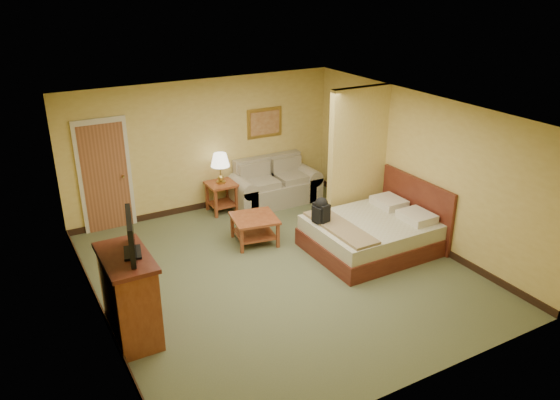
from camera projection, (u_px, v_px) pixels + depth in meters
floor at (279, 272)px, 8.73m from camera, size 6.00×6.00×0.00m
ceiling at (279, 112)px, 7.72m from camera, size 6.00×6.00×0.00m
back_wall at (205, 146)px, 10.64m from camera, size 5.50×0.02×2.60m
left_wall at (92, 237)px, 6.99m from camera, size 0.02×6.00×2.60m
right_wall at (417, 167)px, 9.47m from camera, size 0.02×6.00×2.60m
partition at (358, 158)px, 9.94m from camera, size 1.20×0.15×2.60m
door at (105, 176)px, 9.84m from camera, size 0.94×0.16×2.10m
baseboard at (208, 204)px, 11.11m from camera, size 5.50×0.02×0.12m
loveseat at (274, 188)px, 11.28m from camera, size 1.83×0.85×0.93m
side_table at (222, 193)px, 10.78m from camera, size 0.55×0.55×0.61m
table_lamp at (220, 161)px, 10.52m from camera, size 0.37×0.37×0.61m
coffee_table at (254, 224)px, 9.57m from camera, size 0.88×0.88×0.49m
wall_picture at (265, 123)px, 11.10m from camera, size 0.78×0.04×0.61m
dresser at (130, 296)px, 6.99m from camera, size 0.58×1.11×1.19m
tv at (131, 236)px, 6.71m from camera, size 0.28×0.83×0.51m
bed at (375, 233)px, 9.35m from camera, size 2.06×1.75×1.13m
backpack at (321, 210)px, 9.03m from camera, size 0.22×0.29×0.46m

